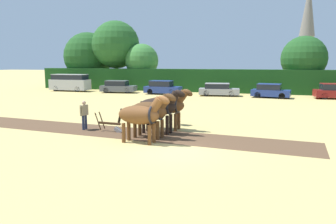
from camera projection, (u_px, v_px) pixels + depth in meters
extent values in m
plane|color=tan|center=(170.00, 151.00, 14.05)|extent=(240.00, 240.00, 0.00)
cube|color=brown|center=(96.00, 130.00, 18.28)|extent=(23.56, 4.27, 0.01)
cube|color=#194719|center=(238.00, 81.00, 40.06)|extent=(55.21, 1.35, 2.88)
cylinder|color=#423323|center=(89.00, 78.00, 49.91)|extent=(0.44, 0.44, 2.60)
sphere|color=#1E4C1E|center=(88.00, 57.00, 49.42)|extent=(7.21, 7.21, 7.21)
cylinder|color=#4C3823|center=(116.00, 73.00, 47.32)|extent=(0.44, 0.44, 4.36)
sphere|color=#235623|center=(116.00, 45.00, 46.71)|extent=(6.75, 6.75, 6.75)
cylinder|color=#423323|center=(142.00, 79.00, 45.84)|extent=(0.44, 0.44, 2.68)
sphere|color=#387533|center=(142.00, 61.00, 45.45)|extent=(4.64, 4.64, 4.64)
cylinder|color=brown|center=(302.00, 82.00, 39.83)|extent=(0.44, 0.44, 2.71)
sphere|color=#1E4C1E|center=(304.00, 58.00, 39.40)|extent=(5.39, 5.39, 5.39)
cylinder|color=gray|center=(305.00, 59.00, 67.57)|extent=(2.78, 2.78, 8.95)
cone|color=slate|center=(308.00, 9.00, 66.06)|extent=(3.06, 3.06, 10.94)
ellipsoid|color=brown|center=(139.00, 115.00, 15.30)|extent=(2.12, 1.06, 0.88)
cylinder|color=brown|center=(154.00, 133.00, 15.42)|extent=(0.18, 0.18, 0.92)
cylinder|color=brown|center=(149.00, 135.00, 14.95)|extent=(0.18, 0.18, 0.92)
cylinder|color=brown|center=(129.00, 131.00, 15.91)|extent=(0.18, 0.18, 0.92)
cylinder|color=brown|center=(124.00, 133.00, 15.44)|extent=(0.18, 0.18, 0.92)
cylinder|color=brown|center=(156.00, 106.00, 14.91)|extent=(0.81, 0.47, 0.87)
ellipsoid|color=brown|center=(164.00, 100.00, 14.73)|extent=(0.69, 0.30, 0.54)
cube|color=black|center=(159.00, 102.00, 14.82)|extent=(0.41, 0.11, 0.54)
cylinder|color=black|center=(120.00, 116.00, 15.67)|extent=(0.30, 0.14, 0.71)
torus|color=black|center=(153.00, 114.00, 15.03)|extent=(0.17, 0.91, 0.90)
ellipsoid|color=#513319|center=(148.00, 111.00, 16.31)|extent=(1.98, 1.12, 0.95)
cylinder|color=#513319|center=(162.00, 128.00, 16.47)|extent=(0.18, 0.18, 0.92)
cylinder|color=#513319|center=(158.00, 131.00, 15.97)|extent=(0.18, 0.18, 0.92)
cylinder|color=#513319|center=(140.00, 127.00, 16.92)|extent=(0.18, 0.18, 0.92)
cylinder|color=#513319|center=(135.00, 129.00, 16.42)|extent=(0.18, 0.18, 0.92)
cylinder|color=#513319|center=(164.00, 103.00, 15.95)|extent=(0.81, 0.50, 0.85)
ellipsoid|color=#513319|center=(171.00, 97.00, 15.77)|extent=(0.69, 0.30, 0.54)
cube|color=black|center=(167.00, 99.00, 15.85)|extent=(0.39, 0.10, 0.51)
cylinder|color=black|center=(132.00, 112.00, 16.65)|extent=(0.30, 0.14, 0.71)
torus|color=black|center=(161.00, 110.00, 16.06)|extent=(0.17, 0.96, 0.96)
ellipsoid|color=black|center=(157.00, 107.00, 17.31)|extent=(2.14, 1.08, 0.90)
cylinder|color=black|center=(171.00, 124.00, 17.45)|extent=(0.18, 0.18, 1.03)
cylinder|color=black|center=(167.00, 125.00, 16.96)|extent=(0.18, 0.18, 1.03)
cylinder|color=black|center=(148.00, 122.00, 17.93)|extent=(0.18, 0.18, 1.03)
cylinder|color=black|center=(144.00, 124.00, 17.45)|extent=(0.18, 0.18, 1.03)
cylinder|color=black|center=(173.00, 99.00, 16.92)|extent=(0.80, 0.48, 0.84)
ellipsoid|color=black|center=(180.00, 94.00, 16.74)|extent=(0.69, 0.30, 0.54)
cube|color=black|center=(176.00, 95.00, 16.83)|extent=(0.39, 0.10, 0.51)
cylinder|color=black|center=(140.00, 107.00, 17.68)|extent=(0.30, 0.14, 0.71)
torus|color=black|center=(170.00, 106.00, 17.04)|extent=(0.17, 0.92, 0.92)
ellipsoid|color=brown|center=(165.00, 105.00, 18.33)|extent=(2.34, 1.16, 0.96)
cylinder|color=brown|center=(179.00, 121.00, 18.46)|extent=(0.18, 0.18, 0.96)
cylinder|color=brown|center=(175.00, 123.00, 17.94)|extent=(0.18, 0.18, 0.96)
cylinder|color=brown|center=(155.00, 119.00, 18.99)|extent=(0.18, 0.18, 0.96)
cylinder|color=brown|center=(151.00, 121.00, 18.48)|extent=(0.18, 0.18, 0.96)
cylinder|color=brown|center=(181.00, 97.00, 17.91)|extent=(0.81, 0.51, 0.85)
ellipsoid|color=brown|center=(188.00, 93.00, 17.74)|extent=(0.69, 0.30, 0.54)
cube|color=gray|center=(184.00, 94.00, 17.82)|extent=(0.38, 0.10, 0.50)
cylinder|color=gray|center=(147.00, 106.00, 18.74)|extent=(0.30, 0.14, 0.71)
torus|color=black|center=(178.00, 104.00, 18.03)|extent=(0.17, 0.98, 0.97)
cube|color=#4C331E|center=(109.00, 123.00, 17.89)|extent=(1.35, 0.19, 0.12)
cube|color=#939399|center=(118.00, 130.00, 17.75)|extent=(0.49, 0.23, 0.39)
cylinder|color=#4C331E|center=(102.00, 120.00, 18.27)|extent=(0.40, 0.09, 0.96)
cylinder|color=#4C331E|center=(98.00, 121.00, 17.91)|extent=(0.40, 0.09, 0.96)
cylinder|color=#28334C|center=(86.00, 122.00, 18.48)|extent=(0.14, 0.14, 0.82)
cylinder|color=#28334C|center=(83.00, 123.00, 18.29)|extent=(0.14, 0.14, 0.82)
cube|color=tan|center=(84.00, 110.00, 18.28)|extent=(0.28, 0.51, 0.58)
sphere|color=tan|center=(84.00, 103.00, 18.21)|extent=(0.22, 0.22, 0.22)
cylinder|color=tan|center=(88.00, 110.00, 18.53)|extent=(0.09, 0.09, 0.55)
cylinder|color=tan|center=(81.00, 111.00, 18.03)|extent=(0.09, 0.09, 0.55)
cylinder|color=#38332D|center=(176.00, 118.00, 19.87)|extent=(0.14, 0.14, 0.81)
cylinder|color=#38332D|center=(177.00, 119.00, 19.67)|extent=(0.14, 0.14, 0.81)
cube|color=#3D5184|center=(176.00, 107.00, 19.67)|extent=(0.41, 0.51, 0.58)
sphere|color=tan|center=(176.00, 100.00, 19.61)|extent=(0.22, 0.22, 0.22)
cylinder|color=#3D5184|center=(175.00, 107.00, 19.94)|extent=(0.09, 0.09, 0.54)
cylinder|color=#3D5184|center=(177.00, 108.00, 19.40)|extent=(0.09, 0.09, 0.54)
cylinder|color=#42382D|center=(176.00, 99.00, 19.60)|extent=(0.42, 0.42, 0.02)
cylinder|color=#42382D|center=(176.00, 98.00, 19.59)|extent=(0.21, 0.21, 0.10)
cube|color=#BCBCC1|center=(70.00, 85.00, 42.62)|extent=(5.20, 2.01, 1.33)
cube|color=black|center=(70.00, 77.00, 42.47)|extent=(4.57, 1.81, 0.62)
cube|color=#BCBCC1|center=(70.00, 74.00, 42.42)|extent=(4.57, 1.81, 0.06)
cylinder|color=black|center=(84.00, 88.00, 43.04)|extent=(0.72, 0.24, 0.71)
cylinder|color=black|center=(78.00, 89.00, 41.46)|extent=(0.72, 0.24, 0.71)
cylinder|color=black|center=(63.00, 88.00, 43.93)|extent=(0.72, 0.24, 0.71)
cylinder|color=black|center=(56.00, 89.00, 42.34)|extent=(0.72, 0.24, 0.71)
cube|color=#565B66|center=(119.00, 88.00, 40.50)|extent=(4.51, 2.36, 0.69)
cube|color=black|center=(117.00, 83.00, 40.45)|extent=(2.78, 1.95, 0.57)
cube|color=#565B66|center=(117.00, 81.00, 40.40)|extent=(2.78, 1.95, 0.06)
cylinder|color=black|center=(131.00, 90.00, 41.07)|extent=(0.70, 0.31, 0.67)
cylinder|color=black|center=(127.00, 91.00, 39.52)|extent=(0.70, 0.31, 0.67)
cylinder|color=black|center=(111.00, 89.00, 41.54)|extent=(0.70, 0.31, 0.67)
cylinder|color=black|center=(106.00, 90.00, 39.99)|extent=(0.70, 0.31, 0.67)
cube|color=navy|center=(163.00, 90.00, 38.53)|extent=(4.29, 1.84, 0.74)
cube|color=black|center=(161.00, 84.00, 38.50)|extent=(2.59, 1.62, 0.62)
cube|color=navy|center=(161.00, 81.00, 38.45)|extent=(2.59, 1.62, 0.06)
cylinder|color=black|center=(175.00, 91.00, 38.85)|extent=(0.68, 0.24, 0.68)
cylinder|color=black|center=(171.00, 92.00, 37.43)|extent=(0.68, 0.24, 0.68)
cylinder|color=black|center=(155.00, 91.00, 39.70)|extent=(0.68, 0.24, 0.68)
cylinder|color=black|center=(150.00, 92.00, 38.28)|extent=(0.68, 0.24, 0.68)
cube|color=#9E9EA8|center=(219.00, 91.00, 36.67)|extent=(4.63, 2.38, 0.66)
cube|color=black|center=(217.00, 86.00, 36.61)|extent=(2.85, 1.96, 0.53)
cube|color=#9E9EA8|center=(217.00, 83.00, 36.57)|extent=(2.85, 1.96, 0.06)
cylinder|color=black|center=(231.00, 93.00, 37.23)|extent=(0.68, 0.30, 0.66)
cylinder|color=black|center=(232.00, 94.00, 35.68)|extent=(0.68, 0.30, 0.66)
cylinder|color=black|center=(207.00, 92.00, 37.70)|extent=(0.68, 0.30, 0.66)
cylinder|color=black|center=(206.00, 93.00, 36.16)|extent=(0.68, 0.30, 0.66)
cube|color=navy|center=(271.00, 93.00, 34.77)|extent=(4.13, 2.25, 0.69)
cube|color=black|center=(269.00, 87.00, 34.75)|extent=(2.55, 1.87, 0.57)
cube|color=navy|center=(269.00, 84.00, 34.71)|extent=(2.55, 1.87, 0.06)
cylinder|color=black|center=(284.00, 95.00, 34.96)|extent=(0.66, 0.30, 0.63)
cylinder|color=black|center=(282.00, 96.00, 33.60)|extent=(0.66, 0.30, 0.63)
cylinder|color=black|center=(260.00, 94.00, 35.99)|extent=(0.66, 0.30, 0.63)
cylinder|color=black|center=(258.00, 95.00, 34.63)|extent=(0.66, 0.30, 0.63)
cube|color=maroon|center=(336.00, 94.00, 33.69)|extent=(4.36, 2.23, 0.74)
cube|color=black|center=(334.00, 87.00, 33.62)|extent=(2.68, 1.87, 0.61)
cube|color=maroon|center=(335.00, 84.00, 33.57)|extent=(2.68, 1.87, 0.06)
cylinder|color=black|center=(320.00, 95.00, 34.72)|extent=(0.69, 0.29, 0.67)
cylinder|color=black|center=(324.00, 96.00, 33.21)|extent=(0.69, 0.29, 0.67)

